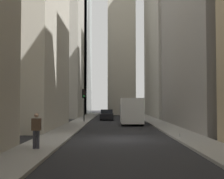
% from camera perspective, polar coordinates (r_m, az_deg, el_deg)
% --- Properties ---
extents(ground_plane, '(135.00, 135.00, 0.00)m').
position_cam_1_polar(ground_plane, '(20.30, 1.84, -9.23)').
color(ground_plane, black).
extents(sidewalk_right, '(90.00, 2.20, 0.14)m').
position_cam_1_polar(sidewalk_right, '(20.66, -10.89, -8.88)').
color(sidewalk_right, gray).
rests_on(sidewalk_right, ground_plane).
extents(sidewalk_left, '(90.00, 2.20, 0.14)m').
position_cam_1_polar(sidewalk_left, '(20.92, 14.41, -8.76)').
color(sidewalk_left, gray).
rests_on(sidewalk_left, ground_plane).
extents(building_left_far, '(18.50, 10.00, 30.49)m').
position_cam_1_polar(building_left_far, '(53.02, 12.59, 11.68)').
color(building_left_far, '#B7B2A5').
rests_on(building_left_far, ground_plane).
extents(building_right_far, '(14.77, 10.50, 32.38)m').
position_cam_1_polar(building_right_far, '(53.41, -10.92, 12.62)').
color(building_right_far, '#B7B2A5').
rests_on(building_right_far, ground_plane).
extents(church_spire, '(5.80, 5.80, 40.44)m').
position_cam_1_polar(church_spire, '(62.10, 1.75, 15.18)').
color(church_spire, beige).
rests_on(church_spire, ground_plane).
extents(delivery_truck, '(6.46, 2.25, 2.84)m').
position_cam_1_polar(delivery_truck, '(33.31, 3.58, -4.03)').
color(delivery_truck, silver).
rests_on(delivery_truck, ground_plane).
extents(sedan_black, '(4.30, 1.78, 1.42)m').
position_cam_1_polar(sedan_black, '(41.50, -0.97, -4.80)').
color(sedan_black, black).
rests_on(sedan_black, ground_plane).
extents(traffic_light_midblock, '(0.43, 0.52, 3.84)m').
position_cam_1_polar(traffic_light_midblock, '(36.16, -5.25, -1.52)').
color(traffic_light_midblock, black).
rests_on(traffic_light_midblock, sidewalk_right).
extents(pedestrian, '(0.26, 0.44, 1.75)m').
position_cam_1_polar(pedestrian, '(15.53, -14.01, -7.22)').
color(pedestrian, '#33333D').
rests_on(pedestrian, sidewalk_right).
extents(discarded_bottle, '(0.07, 0.07, 0.27)m').
position_cam_1_polar(discarded_bottle, '(20.56, 12.61, -8.39)').
color(discarded_bottle, '#999EA3').
rests_on(discarded_bottle, sidewalk_left).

